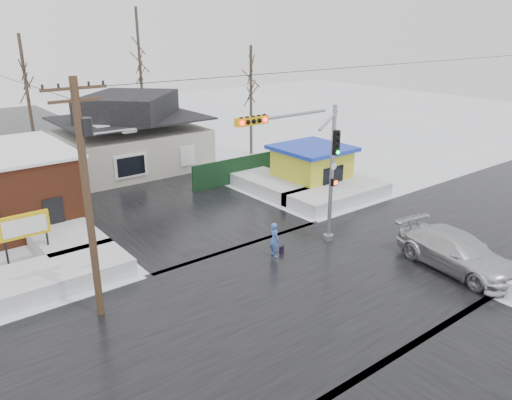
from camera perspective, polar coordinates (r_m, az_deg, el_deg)
ground at (r=21.81m, az=6.55°, el=-9.75°), size 120.00×120.00×0.00m
road_ns at (r=21.81m, az=6.55°, el=-9.72°), size 10.00×120.00×0.02m
road_ew at (r=21.81m, az=6.55°, el=-9.72°), size 120.00×10.00×0.02m
snowbank_nw at (r=23.25m, az=-22.89°, el=-8.23°), size 7.00×3.00×0.80m
snowbank_ne at (r=32.08m, az=9.38°, el=0.67°), size 7.00×3.00×0.80m
snowbank_nside_w at (r=28.13m, az=-21.85°, el=-3.26°), size 3.00×8.00×0.80m
snowbank_nside_e at (r=34.23m, az=0.96°, el=2.14°), size 3.00×8.00×0.80m
traffic_signal at (r=23.67m, az=6.18°, el=4.52°), size 6.05×0.68×7.00m
utility_pole at (r=18.63m, az=-18.63°, el=1.28°), size 3.15×0.44×9.00m
marquee_sign at (r=24.89m, az=-24.95°, el=-2.85°), size 2.20×0.21×2.55m
house at (r=39.47m, az=-14.07°, el=7.23°), size 10.40×8.40×5.76m
kiosk at (r=34.09m, az=6.37°, el=3.81°), size 4.60×4.60×2.88m
fence at (r=35.31m, az=-1.71°, el=3.52°), size 8.00×0.12×1.80m
tree_far_left at (r=40.61m, az=-25.10°, el=13.98°), size 3.00×3.00×10.00m
tree_far_mid at (r=45.79m, az=-13.35°, el=17.66°), size 3.00×3.00×12.00m
tree_far_right at (r=42.19m, az=-0.59°, el=14.80°), size 3.00×3.00×9.00m
pedestrian at (r=23.90m, az=2.11°, el=-4.59°), size 0.47×0.67×1.72m
car at (r=24.48m, az=21.95°, el=-5.53°), size 3.04×6.06×1.69m
shopping_bag at (r=24.53m, az=2.95°, el=-5.71°), size 0.30×0.21×0.35m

